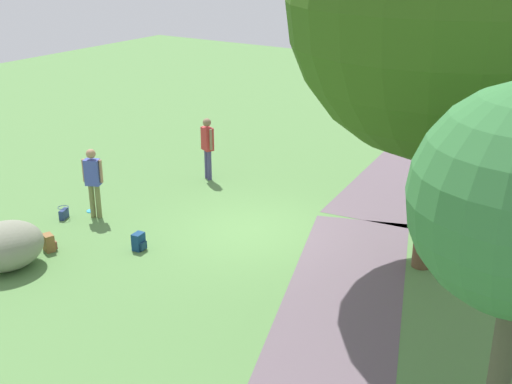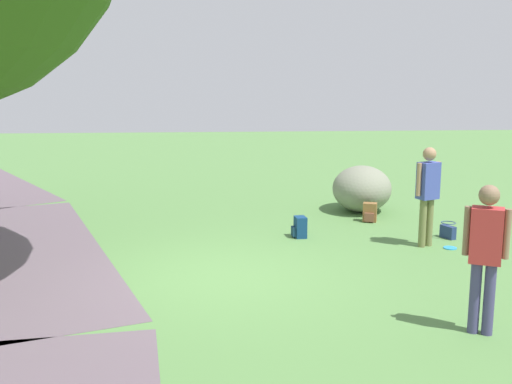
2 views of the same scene
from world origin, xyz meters
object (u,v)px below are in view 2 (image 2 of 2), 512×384
object	(u,v)px
backpack_by_boulder	(370,213)
frisbee_on_grass	(450,248)
lawn_boulder	(362,189)
handbag_on_grass	(448,231)
woman_with_handbag	(428,189)
spare_backpack_on_lawn	(300,227)
man_near_boulder	(486,248)

from	to	relation	value
backpack_by_boulder	frisbee_on_grass	xyz separation A→B (m)	(-2.12, -0.91, -0.18)
lawn_boulder	handbag_on_grass	size ratio (longest dim) A/B	5.21
backpack_by_boulder	frisbee_on_grass	world-z (taller)	backpack_by_boulder
lawn_boulder	backpack_by_boulder	distance (m)	1.08
lawn_boulder	woman_with_handbag	size ratio (longest dim) A/B	1.03
woman_with_handbag	spare_backpack_on_lawn	distance (m)	2.46
backpack_by_boulder	spare_backpack_on_lawn	xyz separation A→B (m)	(-1.15, 1.65, 0.00)
woman_with_handbag	spare_backpack_on_lawn	size ratio (longest dim) A/B	4.49
lawn_boulder	spare_backpack_on_lawn	distance (m)	2.80
spare_backpack_on_lawn	man_near_boulder	bearing A→B (deg)	-161.73
woman_with_handbag	spare_backpack_on_lawn	xyz separation A→B (m)	(0.78, 2.17, -0.86)
man_near_boulder	frisbee_on_grass	xyz separation A→B (m)	(3.61, -1.05, -1.05)
handbag_on_grass	man_near_boulder	bearing A→B (deg)	163.50
frisbee_on_grass	woman_with_handbag	bearing A→B (deg)	64.81
woman_with_handbag	spare_backpack_on_lawn	world-z (taller)	woman_with_handbag
handbag_on_grass	frisbee_on_grass	bearing A→B (deg)	162.14
woman_with_handbag	frisbee_on_grass	bearing A→B (deg)	-115.19
backpack_by_boulder	spare_backpack_on_lawn	bearing A→B (deg)	124.81
lawn_boulder	spare_backpack_on_lawn	bearing A→B (deg)	141.63
handbag_on_grass	spare_backpack_on_lawn	distance (m)	2.80
man_near_boulder	spare_backpack_on_lawn	bearing A→B (deg)	18.27
lawn_boulder	frisbee_on_grass	size ratio (longest dim) A/B	7.97
backpack_by_boulder	lawn_boulder	bearing A→B (deg)	-4.13
lawn_boulder	backpack_by_boulder	xyz separation A→B (m)	(-1.03, 0.07, -0.32)
spare_backpack_on_lawn	frisbee_on_grass	xyz separation A→B (m)	(-0.97, -2.56, -0.18)
man_near_boulder	handbag_on_grass	bearing A→B (deg)	-16.50
lawn_boulder	woman_with_handbag	xyz separation A→B (m)	(-2.96, -0.44, 0.54)
man_near_boulder	handbag_on_grass	size ratio (longest dim) A/B	5.10
man_near_boulder	lawn_boulder	bearing A→B (deg)	-1.81
spare_backpack_on_lawn	frisbee_on_grass	distance (m)	2.75
woman_with_handbag	man_near_boulder	bearing A→B (deg)	170.21
woman_with_handbag	handbag_on_grass	size ratio (longest dim) A/B	5.05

